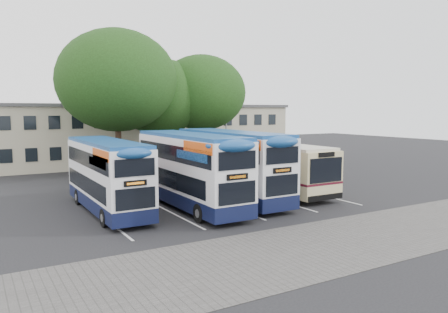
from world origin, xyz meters
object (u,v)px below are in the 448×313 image
bus_dd_left (107,173)px  bus_single (269,164)px  bus_dd_mid (190,167)px  tree_right (202,93)px  bus_dd_right (231,162)px  tree_mid (160,97)px  tree_left (117,81)px  lamp_post (226,115)px

bus_dd_left → bus_single: size_ratio=0.85×
bus_dd_left → bus_dd_mid: (4.40, -1.35, 0.17)m
tree_right → bus_dd_right: size_ratio=1.03×
tree_mid → tree_left: bearing=-159.0°
tree_mid → bus_dd_mid: 15.55m
tree_mid → bus_dd_mid: size_ratio=0.99×
tree_left → bus_dd_right: size_ratio=1.17×
bus_dd_right → bus_single: 4.21m
tree_mid → bus_dd_right: (-0.89, -13.73, -4.41)m
bus_dd_mid → tree_right: bearing=60.0°
tree_right → bus_dd_mid: 16.32m
bus_dd_left → bus_single: bus_dd_left is taller
bus_dd_left → bus_dd_right: bus_dd_right is taller
tree_left → tree_mid: 4.77m
tree_left → bus_dd_left: tree_left is taller
bus_dd_left → bus_dd_right: bearing=-5.5°
tree_left → bus_single: size_ratio=1.08×
tree_right → bus_dd_right: bearing=-109.9°
tree_right → bus_dd_mid: tree_right is taller
tree_left → bus_dd_mid: (0.30, -12.71, -5.62)m
bus_dd_left → bus_single: bearing=3.4°
bus_dd_left → bus_single: (11.46, 0.68, -0.29)m
tree_left → bus_dd_right: 13.75m
tree_mid → bus_dd_right: 14.45m
tree_mid → bus_dd_right: bearing=-93.7°
bus_dd_right → bus_single: bearing=19.6°
lamp_post → bus_dd_right: (-8.65, -15.15, -2.71)m
tree_left → lamp_post: bearing=14.3°
tree_mid → bus_single: tree_mid is taller
tree_left → tree_right: (8.10, 0.80, -0.80)m
lamp_post → bus_dd_left: (-16.17, -14.43, -2.91)m
lamp_post → bus_single: lamp_post is taller
lamp_post → bus_dd_right: size_ratio=0.88×
tree_mid → bus_single: bearing=-76.1°
bus_single → bus_dd_right: bearing=-160.4°
tree_left → bus_dd_left: (-4.10, -11.35, -5.79)m
tree_mid → bus_dd_right: tree_mid is taller
lamp_post → bus_dd_right: lamp_post is taller
lamp_post → tree_left: 12.79m
bus_dd_right → tree_mid: bearing=86.3°
bus_dd_left → bus_single: 11.49m
tree_right → bus_dd_mid: size_ratio=1.04×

